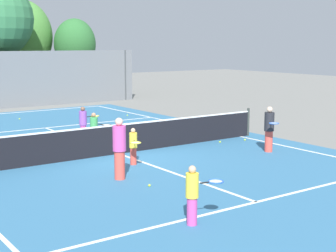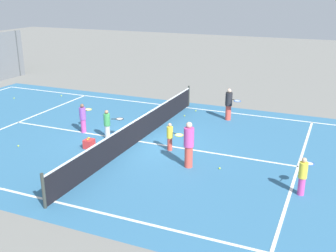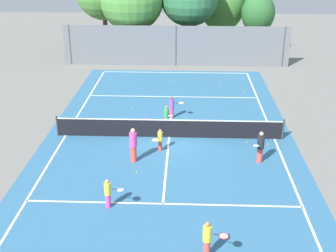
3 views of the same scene
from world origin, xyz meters
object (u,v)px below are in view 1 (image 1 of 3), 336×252
object	(u,v)px
player_6	(269,129)
player_4	(119,148)
tennis_ball_2	(81,113)
tennis_ball_6	(149,185)
player_0	(95,130)
tennis_ball_5	(220,142)
ball_crate	(60,146)
tennis_ball_3	(127,115)
tennis_ball_4	(20,119)
player_2	(133,146)
player_1	(193,194)
player_5	(84,123)
tennis_ball_7	(245,140)
tennis_ball_0	(123,148)
tennis_ball_1	(6,141)

from	to	relation	value
player_6	player_4	bearing A→B (deg)	-178.37
player_6	tennis_ball_2	world-z (taller)	player_6
player_6	tennis_ball_6	size ratio (longest dim) A/B	23.36
player_0	tennis_ball_5	bearing A→B (deg)	-23.49
ball_crate	tennis_ball_5	distance (m)	5.78
tennis_ball_3	tennis_ball_4	world-z (taller)	same
player_2	tennis_ball_2	size ratio (longest dim) A/B	17.00
player_1	tennis_ball_5	size ratio (longest dim) A/B	18.69
player_0	tennis_ball_5	size ratio (longest dim) A/B	18.89
player_4	tennis_ball_5	xyz separation A→B (m)	(5.57, 2.31, -0.83)
player_2	player_5	distance (m)	4.37
tennis_ball_4	tennis_ball_5	size ratio (longest dim) A/B	1.00
player_0	tennis_ball_7	distance (m)	5.67
player_0	player_4	world-z (taller)	player_4
player_2	tennis_ball_7	xyz separation A→B (m)	(5.45, 0.89, -0.56)
player_5	tennis_ball_3	bearing A→B (deg)	45.48
tennis_ball_3	player_6	bearing A→B (deg)	-92.83
player_4	tennis_ball_3	distance (m)	12.22
player_0	tennis_ball_3	bearing A→B (deg)	51.20
tennis_ball_2	tennis_ball_5	world-z (taller)	same
player_2	player_6	size ratio (longest dim) A/B	0.73
player_4	player_6	distance (m)	5.89
tennis_ball_0	tennis_ball_4	xyz separation A→B (m)	(-0.55, 8.91, 0.00)
player_0	tennis_ball_0	bearing A→B (deg)	-47.83
player_5	tennis_ball_4	xyz separation A→B (m)	(-0.13, 6.76, -0.65)
tennis_ball_1	player_4	bearing A→B (deg)	-82.81
player_5	tennis_ball_0	distance (m)	2.29
player_0	player_4	size ratio (longest dim) A/B	0.74
tennis_ball_0	tennis_ball_4	world-z (taller)	same
player_2	tennis_ball_5	bearing A→B (deg)	14.18
ball_crate	tennis_ball_6	bearing A→B (deg)	-88.73
tennis_ball_6	tennis_ball_7	xyz separation A→B (m)	(6.36, 3.16, 0.00)
tennis_ball_5	tennis_ball_6	xyz separation A→B (m)	(-5.32, -3.38, 0.00)
player_1	tennis_ball_3	distance (m)	15.89
player_4	player_5	world-z (taller)	player_4
player_5	tennis_ball_2	xyz separation A→B (m)	(3.25, 7.01, -0.65)
player_1	ball_crate	size ratio (longest dim) A/B	2.90
tennis_ball_1	tennis_ball_5	bearing A→B (deg)	-35.82
player_6	ball_crate	world-z (taller)	player_6
ball_crate	tennis_ball_3	size ratio (longest dim) A/B	6.45
player_0	tennis_ball_2	xyz separation A→B (m)	(3.50, 8.41, -0.62)
player_1	tennis_ball_1	world-z (taller)	player_1
player_6	ball_crate	size ratio (longest dim) A/B	3.62
tennis_ball_7	tennis_ball_3	bearing A→B (deg)	91.55
tennis_ball_0	tennis_ball_6	xyz separation A→B (m)	(-1.80, -4.46, 0.00)
tennis_ball_0	tennis_ball_6	bearing A→B (deg)	-112.00
player_1	tennis_ball_2	xyz separation A→B (m)	(5.41, 16.46, -0.61)
player_2	tennis_ball_6	xyz separation A→B (m)	(-0.91, -2.27, -0.56)
player_1	tennis_ball_3	bearing A→B (deg)	64.14
tennis_ball_2	player_4	bearing A→B (deg)	-111.24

